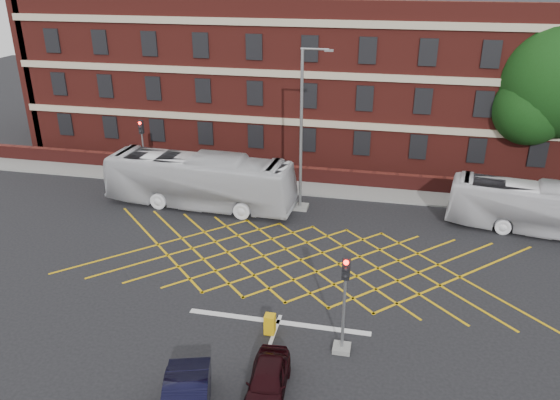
% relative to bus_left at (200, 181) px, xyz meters
% --- Properties ---
extents(ground, '(120.00, 120.00, 0.00)m').
position_rel_bus_left_xyz_m(ground, '(7.49, -7.60, -1.69)').
color(ground, black).
rests_on(ground, ground).
extents(victorian_building, '(51.00, 12.17, 20.40)m').
position_rel_bus_left_xyz_m(victorian_building, '(7.73, 14.40, 6.15)').
color(victorian_building, '#5B1C17').
rests_on(victorian_building, ground).
extents(boundary_wall, '(56.00, 0.50, 1.10)m').
position_rel_bus_left_xyz_m(boundary_wall, '(7.49, 5.40, -1.14)').
color(boundary_wall, '#4C1714').
rests_on(boundary_wall, ground).
extents(far_pavement, '(60.00, 3.00, 0.12)m').
position_rel_bus_left_xyz_m(far_pavement, '(7.49, 4.40, -1.63)').
color(far_pavement, slate).
rests_on(far_pavement, ground).
extents(box_junction_hatching, '(8.22, 8.22, 0.02)m').
position_rel_bus_left_xyz_m(box_junction_hatching, '(7.49, -5.60, -1.68)').
color(box_junction_hatching, '#CC990C').
rests_on(box_junction_hatching, ground).
extents(stop_line, '(8.00, 0.30, 0.02)m').
position_rel_bus_left_xyz_m(stop_line, '(7.49, -11.10, -1.68)').
color(stop_line, silver).
rests_on(stop_line, ground).
extents(bus_left, '(12.27, 3.56, 3.38)m').
position_rel_bus_left_xyz_m(bus_left, '(0.00, 0.00, 0.00)').
color(bus_left, silver).
rests_on(bus_left, ground).
extents(bus_right, '(10.73, 3.94, 2.92)m').
position_rel_bus_left_xyz_m(bus_right, '(20.39, 0.54, -0.23)').
color(bus_right, silver).
rests_on(bus_right, ground).
extents(car_maroon, '(1.66, 3.58, 1.19)m').
position_rel_bus_left_xyz_m(car_maroon, '(8.04, -15.36, -1.09)').
color(car_maroon, black).
rests_on(car_maroon, ground).
extents(deciduous_tree, '(7.81, 7.65, 10.89)m').
position_rel_bus_left_xyz_m(deciduous_tree, '(21.93, 9.24, 4.84)').
color(deciduous_tree, black).
rests_on(deciduous_tree, ground).
extents(traffic_light_near, '(0.70, 0.70, 4.27)m').
position_rel_bus_left_xyz_m(traffic_light_near, '(10.38, -12.38, 0.08)').
color(traffic_light_near, slate).
rests_on(traffic_light_near, ground).
extents(traffic_light_far, '(0.70, 0.70, 4.27)m').
position_rel_bus_left_xyz_m(traffic_light_far, '(-5.52, 3.73, 0.08)').
color(traffic_light_far, slate).
rests_on(traffic_light_far, ground).
extents(street_lamp, '(2.25, 1.00, 9.91)m').
position_rel_bus_left_xyz_m(street_lamp, '(6.34, 0.86, 1.80)').
color(street_lamp, slate).
rests_on(street_lamp, ground).
extents(direction_signs, '(1.10, 0.16, 2.20)m').
position_rel_bus_left_xyz_m(direction_signs, '(-5.33, 4.04, -0.31)').
color(direction_signs, gray).
rests_on(direction_signs, ground).
extents(utility_cabinet, '(0.44, 0.44, 0.87)m').
position_rel_bus_left_xyz_m(utility_cabinet, '(7.31, -11.89, -1.25)').
color(utility_cabinet, '#CA970B').
rests_on(utility_cabinet, ground).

